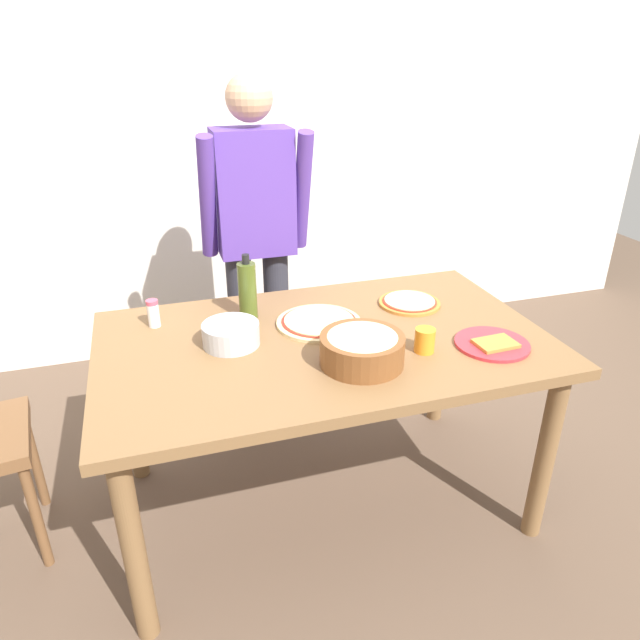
{
  "coord_description": "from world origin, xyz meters",
  "views": [
    {
      "loc": [
        -0.56,
        -1.74,
        1.71
      ],
      "look_at": [
        0.0,
        0.05,
        0.81
      ],
      "focal_mm": 32.14,
      "sensor_mm": 36.0,
      "label": 1
    }
  ],
  "objects_px": {
    "popcorn_bowl": "(362,347)",
    "mixing_bowl_steel": "(231,334)",
    "pizza_cooked_on_tray": "(409,302)",
    "salt_shaker": "(153,313)",
    "pizza_raw_on_board": "(319,322)",
    "olive_oil_bottle": "(247,290)",
    "dining_table": "(324,360)",
    "cup_orange": "(425,340)",
    "person_cook": "(256,233)",
    "plate_with_slice": "(493,344)"
  },
  "relations": [
    {
      "from": "mixing_bowl_steel",
      "to": "person_cook",
      "type": "bearing_deg",
      "value": 71.15
    },
    {
      "from": "dining_table",
      "to": "plate_with_slice",
      "type": "relative_size",
      "value": 6.15
    },
    {
      "from": "dining_table",
      "to": "person_cook",
      "type": "height_order",
      "value": "person_cook"
    },
    {
      "from": "pizza_cooked_on_tray",
      "to": "olive_oil_bottle",
      "type": "bearing_deg",
      "value": 173.39
    },
    {
      "from": "plate_with_slice",
      "to": "cup_orange",
      "type": "relative_size",
      "value": 3.06
    },
    {
      "from": "dining_table",
      "to": "mixing_bowl_steel",
      "type": "relative_size",
      "value": 8.0
    },
    {
      "from": "cup_orange",
      "to": "salt_shaker",
      "type": "distance_m",
      "value": 1.0
    },
    {
      "from": "cup_orange",
      "to": "salt_shaker",
      "type": "relative_size",
      "value": 0.8
    },
    {
      "from": "olive_oil_bottle",
      "to": "plate_with_slice",
      "type": "bearing_deg",
      "value": -32.37
    },
    {
      "from": "plate_with_slice",
      "to": "salt_shaker",
      "type": "distance_m",
      "value": 1.24
    },
    {
      "from": "plate_with_slice",
      "to": "mixing_bowl_steel",
      "type": "distance_m",
      "value": 0.92
    },
    {
      "from": "dining_table",
      "to": "olive_oil_bottle",
      "type": "relative_size",
      "value": 6.25
    },
    {
      "from": "person_cook",
      "to": "olive_oil_bottle",
      "type": "bearing_deg",
      "value": -105.52
    },
    {
      "from": "popcorn_bowl",
      "to": "olive_oil_bottle",
      "type": "distance_m",
      "value": 0.55
    },
    {
      "from": "dining_table",
      "to": "pizza_cooked_on_tray",
      "type": "distance_m",
      "value": 0.47
    },
    {
      "from": "salt_shaker",
      "to": "person_cook",
      "type": "bearing_deg",
      "value": 43.85
    },
    {
      "from": "dining_table",
      "to": "salt_shaker",
      "type": "bearing_deg",
      "value": 153.76
    },
    {
      "from": "popcorn_bowl",
      "to": "mixing_bowl_steel",
      "type": "relative_size",
      "value": 1.4
    },
    {
      "from": "pizza_raw_on_board",
      "to": "plate_with_slice",
      "type": "height_order",
      "value": "plate_with_slice"
    },
    {
      "from": "person_cook",
      "to": "popcorn_bowl",
      "type": "distance_m",
      "value": 0.98
    },
    {
      "from": "mixing_bowl_steel",
      "to": "olive_oil_bottle",
      "type": "height_order",
      "value": "olive_oil_bottle"
    },
    {
      "from": "plate_with_slice",
      "to": "olive_oil_bottle",
      "type": "height_order",
      "value": "olive_oil_bottle"
    },
    {
      "from": "pizza_cooked_on_tray",
      "to": "olive_oil_bottle",
      "type": "height_order",
      "value": "olive_oil_bottle"
    },
    {
      "from": "mixing_bowl_steel",
      "to": "salt_shaker",
      "type": "xyz_separation_m",
      "value": [
        -0.25,
        0.23,
        0.01
      ]
    },
    {
      "from": "salt_shaker",
      "to": "pizza_raw_on_board",
      "type": "bearing_deg",
      "value": -15.85
    },
    {
      "from": "dining_table",
      "to": "olive_oil_bottle",
      "type": "height_order",
      "value": "olive_oil_bottle"
    },
    {
      "from": "pizza_raw_on_board",
      "to": "person_cook",
      "type": "bearing_deg",
      "value": 99.09
    },
    {
      "from": "mixing_bowl_steel",
      "to": "plate_with_slice",
      "type": "bearing_deg",
      "value": -18.06
    },
    {
      "from": "cup_orange",
      "to": "popcorn_bowl",
      "type": "bearing_deg",
      "value": -176.8
    },
    {
      "from": "plate_with_slice",
      "to": "olive_oil_bottle",
      "type": "relative_size",
      "value": 1.02
    },
    {
      "from": "popcorn_bowl",
      "to": "mixing_bowl_steel",
      "type": "height_order",
      "value": "popcorn_bowl"
    },
    {
      "from": "dining_table",
      "to": "pizza_cooked_on_tray",
      "type": "height_order",
      "value": "pizza_cooked_on_tray"
    },
    {
      "from": "pizza_cooked_on_tray",
      "to": "cup_orange",
      "type": "distance_m",
      "value": 0.4
    },
    {
      "from": "dining_table",
      "to": "popcorn_bowl",
      "type": "height_order",
      "value": "popcorn_bowl"
    },
    {
      "from": "plate_with_slice",
      "to": "salt_shaker",
      "type": "xyz_separation_m",
      "value": [
        -1.12,
        0.52,
        0.04
      ]
    },
    {
      "from": "person_cook",
      "to": "pizza_raw_on_board",
      "type": "bearing_deg",
      "value": -80.91
    },
    {
      "from": "pizza_raw_on_board",
      "to": "mixing_bowl_steel",
      "type": "xyz_separation_m",
      "value": [
        -0.34,
        -0.06,
        0.03
      ]
    },
    {
      "from": "plate_with_slice",
      "to": "cup_orange",
      "type": "bearing_deg",
      "value": 171.64
    },
    {
      "from": "olive_oil_bottle",
      "to": "salt_shaker",
      "type": "height_order",
      "value": "olive_oil_bottle"
    },
    {
      "from": "dining_table",
      "to": "plate_with_slice",
      "type": "bearing_deg",
      "value": -22.98
    },
    {
      "from": "pizza_cooked_on_tray",
      "to": "salt_shaker",
      "type": "xyz_separation_m",
      "value": [
        -1.0,
        0.1,
        0.04
      ]
    },
    {
      "from": "cup_orange",
      "to": "pizza_cooked_on_tray",
      "type": "bearing_deg",
      "value": 71.74
    },
    {
      "from": "dining_table",
      "to": "mixing_bowl_steel",
      "type": "distance_m",
      "value": 0.36
    },
    {
      "from": "pizza_cooked_on_tray",
      "to": "cup_orange",
      "type": "bearing_deg",
      "value": -108.26
    },
    {
      "from": "person_cook",
      "to": "salt_shaker",
      "type": "relative_size",
      "value": 15.28
    },
    {
      "from": "plate_with_slice",
      "to": "pizza_cooked_on_tray",
      "type": "bearing_deg",
      "value": 106.6
    },
    {
      "from": "pizza_cooked_on_tray",
      "to": "salt_shaker",
      "type": "bearing_deg",
      "value": 174.15
    },
    {
      "from": "popcorn_bowl",
      "to": "mixing_bowl_steel",
      "type": "xyz_separation_m",
      "value": [
        -0.39,
        0.26,
        -0.02
      ]
    },
    {
      "from": "dining_table",
      "to": "cup_orange",
      "type": "bearing_deg",
      "value": -33.18
    },
    {
      "from": "cup_orange",
      "to": "mixing_bowl_steel",
      "type": "bearing_deg",
      "value": 158.34
    }
  ]
}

